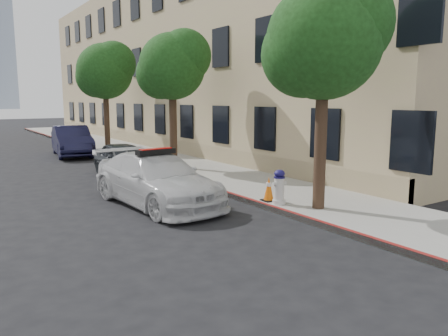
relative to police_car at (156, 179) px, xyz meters
name	(u,v)px	position (x,y,z in m)	size (l,w,h in m)	color
ground	(180,213)	(0.10, -1.16, -0.71)	(120.00, 120.00, 0.00)	black
sidewalk	(149,157)	(3.70, 8.84, -0.63)	(3.20, 50.00, 0.15)	gray
curb_strip	(119,159)	(2.16, 8.84, -0.63)	(0.12, 50.00, 0.15)	maroon
building	(196,65)	(9.30, 13.84, 4.29)	(8.00, 36.00, 10.00)	tan
tree_near	(325,40)	(3.03, -3.18, 3.56)	(2.92, 2.82, 5.62)	black
tree_mid	(173,66)	(3.03, 4.82, 3.45)	(2.77, 2.64, 5.43)	black
tree_far	(105,71)	(3.03, 12.82, 3.68)	(3.10, 3.00, 5.81)	black
police_car	(156,179)	(0.00, 0.00, 0.00)	(2.36, 5.01, 1.56)	silver
parked_car_mid	(124,159)	(0.88, 4.77, -0.07)	(1.50, 3.72, 1.27)	#202429
parked_car_far	(72,141)	(0.84, 11.94, 0.05)	(1.62, 4.63, 1.53)	black
fire_hydrant	(279,187)	(2.45, -2.28, -0.11)	(0.39, 0.35, 0.91)	silver
traffic_cone	(269,189)	(2.45, -1.85, -0.23)	(0.36, 0.36, 0.66)	black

